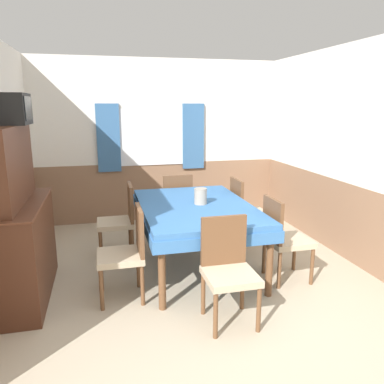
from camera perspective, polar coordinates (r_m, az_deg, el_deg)
The scene contains 13 objects.
ground_plane at distance 3.15m, azimuth 7.08°, elevation -23.66°, with size 16.00×16.00×0.00m, color tan.
wall_back at distance 6.18m, azimuth -5.07°, elevation 7.71°, with size 4.34×0.09×2.60m.
wall_right at distance 5.16m, azimuth 21.16°, elevation 5.78°, with size 0.05×4.11×2.60m.
dining_table at distance 4.32m, azimuth 0.58°, elevation -3.21°, with size 1.27×1.89×0.77m.
chair_head_near at distance 3.35m, azimuth 5.50°, elevation -11.23°, with size 0.44×0.44×0.92m.
chair_left_far at distance 4.77m, azimuth -10.82°, elevation -3.92°, with size 0.44×0.44×0.92m.
chair_head_window at distance 5.44m, azimuth -2.41°, elevation -1.58°, with size 0.44×0.44×0.92m.
chair_left_near at distance 3.74m, azimuth -9.88°, elevation -8.70°, with size 0.44×0.44×0.92m.
chair_right_near at distance 4.18m, azimuth 13.68°, elevation -6.55°, with size 0.44×0.44×0.92m.
chair_right_far at distance 5.12m, azimuth 8.11°, elevation -2.65°, with size 0.44×0.44×0.92m.
sideboard at distance 4.01m, azimuth -24.81°, elevation -5.01°, with size 0.46×1.34×1.70m.
tv at distance 4.01m, azimuth -25.68°, elevation 11.34°, with size 0.29×0.45×0.29m.
vase at distance 4.30m, azimuth 1.31°, elevation -0.64°, with size 0.15×0.15×0.18m.
Camera 1 is at (-0.94, -2.34, 1.88)m, focal length 35.00 mm.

